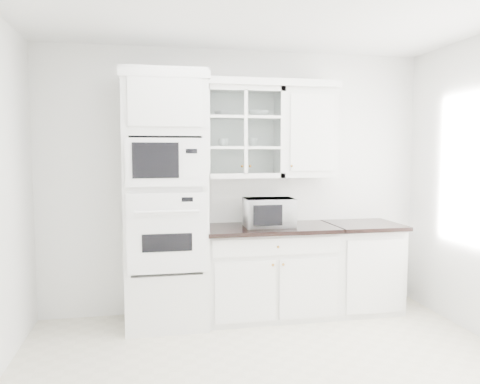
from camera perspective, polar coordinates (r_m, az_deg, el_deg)
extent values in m
cube|color=white|center=(4.88, -0.41, 1.28)|extent=(4.00, 0.02, 2.70)
cube|color=white|center=(4.49, -9.10, -1.01)|extent=(0.76, 0.65, 2.40)
cube|color=white|center=(4.20, -8.88, -5.00)|extent=(0.70, 0.03, 0.72)
cube|color=black|center=(4.19, -8.86, -6.12)|extent=(0.44, 0.01, 0.16)
cube|color=white|center=(4.14, -9.00, 3.56)|extent=(0.70, 0.03, 0.43)
cube|color=black|center=(4.12, -10.25, 3.81)|extent=(0.40, 0.01, 0.31)
cube|color=white|center=(4.80, 3.58, -9.80)|extent=(1.30, 0.60, 0.88)
cube|color=black|center=(4.67, 3.72, -4.44)|extent=(1.32, 0.67, 0.04)
cube|color=white|center=(5.14, 14.56, -8.97)|extent=(0.70, 0.60, 0.88)
cube|color=black|center=(5.02, 14.85, -3.95)|extent=(0.72, 0.67, 0.04)
cube|color=white|center=(4.72, 0.30, 7.23)|extent=(0.80, 0.33, 0.90)
cube|color=white|center=(4.72, 0.30, 5.41)|extent=(0.74, 0.29, 0.02)
cube|color=white|center=(4.73, 0.30, 9.04)|extent=(0.74, 0.29, 0.02)
cube|color=white|center=(4.90, 8.11, 7.09)|extent=(0.55, 0.33, 0.90)
cube|color=white|center=(4.73, -0.92, 13.14)|extent=(2.14, 0.38, 0.07)
imported|color=white|center=(4.65, 3.53, -2.48)|extent=(0.51, 0.43, 0.28)
imported|color=white|center=(4.70, -1.82, 9.51)|extent=(0.26, 0.26, 0.05)
imported|color=white|center=(4.77, 2.33, 9.51)|extent=(0.25, 0.25, 0.06)
imported|color=white|center=(4.70, -2.00, 6.04)|extent=(0.11, 0.11, 0.08)
imported|color=white|center=(4.73, 1.60, 6.05)|extent=(0.09, 0.09, 0.09)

